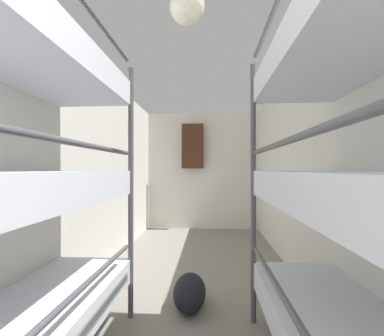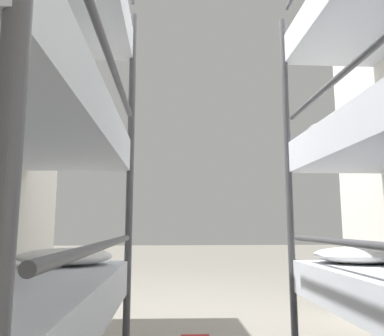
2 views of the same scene
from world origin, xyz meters
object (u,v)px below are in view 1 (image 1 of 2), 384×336
bunk_stack_left_near (8,189)px  hanging_coat (193,146)px  bunk_stack_right_near (361,191)px  duffel_bag (190,292)px

bunk_stack_left_near → hanging_coat: 4.11m
bunk_stack_right_near → hanging_coat: hanging_coat is taller
bunk_stack_right_near → duffel_bag: 1.70m
duffel_bag → hanging_coat: hanging_coat is taller
bunk_stack_left_near → duffel_bag: 1.68m
hanging_coat → bunk_stack_right_near: bearing=-76.0°
bunk_stack_left_near → bunk_stack_right_near: (1.63, 0.00, 0.00)m
bunk_stack_left_near → duffel_bag: (0.79, 1.10, -0.99)m
bunk_stack_right_near → bunk_stack_left_near: bearing=180.0°
hanging_coat → duffel_bag: bearing=-86.8°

